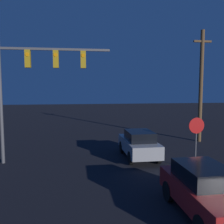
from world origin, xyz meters
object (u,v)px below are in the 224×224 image
stop_sign (196,133)px  car_near (205,190)px  car_far (139,144)px  traffic_signal_mast (32,74)px  utility_pole (201,85)px

stop_sign → car_near: bearing=-112.9°
car_far → stop_sign: stop_sign is taller
traffic_signal_mast → utility_pole: size_ratio=0.84×
car_far → traffic_signal_mast: traffic_signal_mast is taller
car_near → car_far: size_ratio=1.00×
car_near → car_far: same height
car_near → traffic_signal_mast: (-6.13, 6.59, 3.83)m
traffic_signal_mast → stop_sign: bearing=-18.1°
utility_pole → stop_sign: bearing=-118.8°
stop_sign → utility_pole: utility_pole is taller
car_near → traffic_signal_mast: size_ratio=0.58×
traffic_signal_mast → utility_pole: bearing=17.5°
car_far → utility_pole: bearing=32.8°
car_far → traffic_signal_mast: 6.86m
car_near → utility_pole: 11.79m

